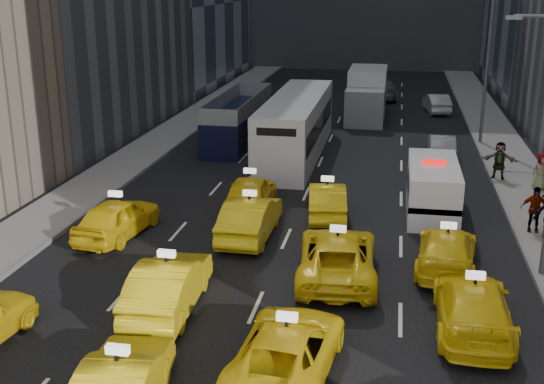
{
  "coord_description": "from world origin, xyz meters",
  "views": [
    {
      "loc": [
        4.0,
        -11.01,
        9.98
      ],
      "look_at": [
        -0.53,
        13.74,
        2.0
      ],
      "focal_mm": 45.0,
      "sensor_mm": 36.0,
      "label": 1
    }
  ],
  "objects_px": {
    "double_decker": "(238,119)",
    "box_truck": "(367,95)",
    "nypd_van": "(433,189)",
    "city_bus": "(296,126)"
  },
  "relations": [
    {
      "from": "double_decker",
      "to": "box_truck",
      "type": "xyz_separation_m",
      "value": [
        7.55,
        8.84,
        0.3
      ]
    },
    {
      "from": "nypd_van",
      "to": "box_truck",
      "type": "bearing_deg",
      "value": 107.1
    },
    {
      "from": "nypd_van",
      "to": "double_decker",
      "type": "height_order",
      "value": "double_decker"
    },
    {
      "from": "double_decker",
      "to": "box_truck",
      "type": "distance_m",
      "value": 11.62
    },
    {
      "from": "nypd_van",
      "to": "double_decker",
      "type": "relative_size",
      "value": 0.56
    },
    {
      "from": "city_bus",
      "to": "box_truck",
      "type": "distance_m",
      "value": 12.12
    },
    {
      "from": "city_bus",
      "to": "box_truck",
      "type": "relative_size",
      "value": 1.68
    },
    {
      "from": "box_truck",
      "to": "nypd_van",
      "type": "bearing_deg",
      "value": -84.4
    },
    {
      "from": "nypd_van",
      "to": "double_decker",
      "type": "xyz_separation_m",
      "value": [
        -11.45,
        11.71,
        0.38
      ]
    },
    {
      "from": "nypd_van",
      "to": "box_truck",
      "type": "height_order",
      "value": "box_truck"
    }
  ]
}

